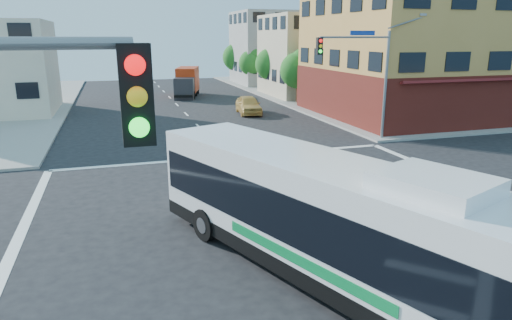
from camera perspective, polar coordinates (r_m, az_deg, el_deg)
name	(u,v)px	position (r m, az deg, el deg)	size (l,w,h in m)	color
ground	(289,218)	(17.49, 4.20, -7.22)	(120.00, 120.00, 0.00)	black
sidewalk_ne	(441,88)	(65.01, 22.15, 8.30)	(50.00, 50.00, 0.15)	gray
corner_building_ne	(431,46)	(42.40, 21.07, 13.20)	(18.10, 15.44, 14.00)	#C28C45
building_east_near	(320,56)	(54.16, 8.00, 12.80)	(12.06, 10.06, 9.00)	#B9AB8D
building_east_far	(278,48)	(67.07, 2.80, 13.79)	(12.06, 10.06, 10.00)	gray
signal_mast_ne	(365,64)	(29.79, 13.42, 11.58)	(7.91, 1.13, 8.07)	slate
street_tree_a	(299,68)	(46.62, 5.41, 11.38)	(3.60, 3.60, 5.53)	#392614
street_tree_b	(273,62)	(54.07, 2.09, 12.13)	(3.80, 3.80, 5.79)	#392614
street_tree_c	(253,61)	(61.68, -0.43, 12.25)	(3.40, 3.40, 5.29)	#392614
street_tree_d	(237,56)	(69.34, -2.41, 12.91)	(4.00, 4.00, 6.03)	#392614
transit_bus	(323,216)	(12.89, 8.37, -6.88)	(7.25, 12.88, 3.78)	black
box_truck	(187,83)	(52.98, -8.61, 9.53)	(3.92, 7.44, 3.22)	#27272C
parked_car	(248,105)	(40.63, -0.95, 6.91)	(1.87, 4.64, 1.58)	gold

